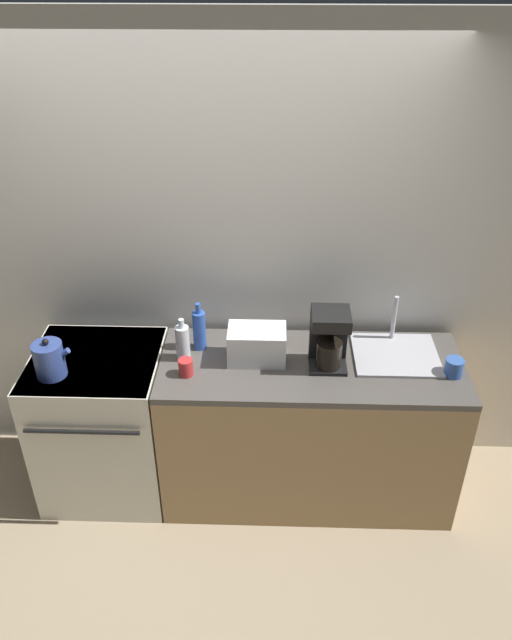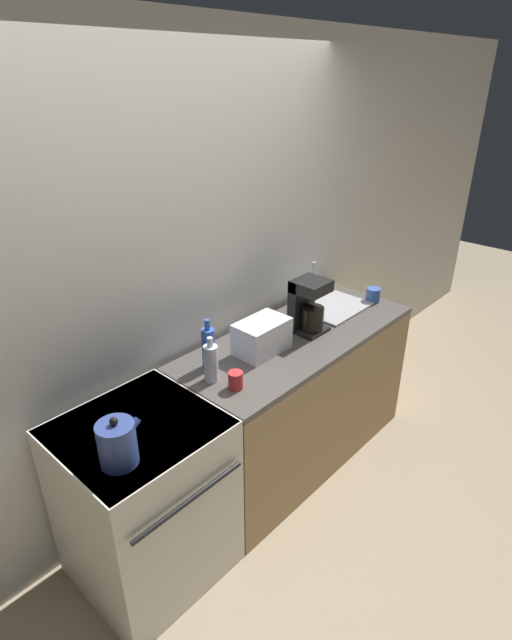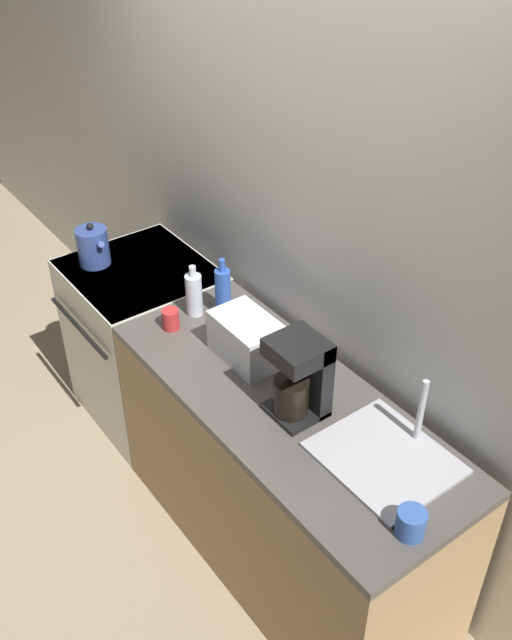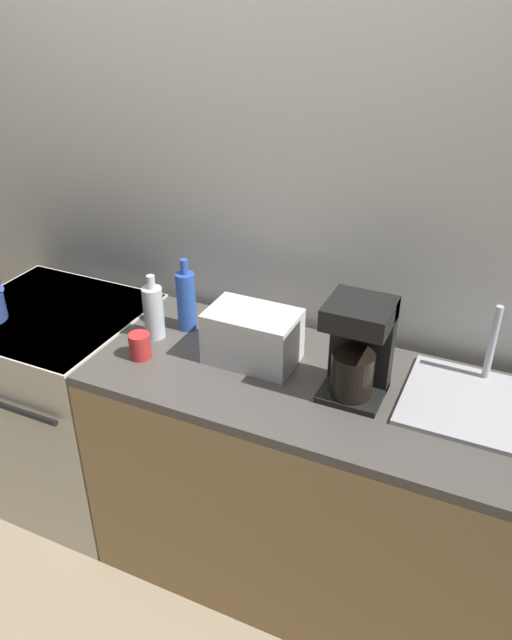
# 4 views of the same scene
# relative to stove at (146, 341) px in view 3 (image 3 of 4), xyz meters

# --- Properties ---
(ground_plane) EXTENTS (12.00, 12.00, 0.00)m
(ground_plane) POSITION_rel_stove_xyz_m (0.60, -0.33, -0.47)
(ground_plane) COLOR tan
(wall_back) EXTENTS (8.00, 0.05, 2.60)m
(wall_back) POSITION_rel_stove_xyz_m (0.60, 0.38, 0.83)
(wall_back) COLOR silver
(wall_back) RESTS_ON ground_plane
(stove) EXTENTS (0.70, 0.70, 0.92)m
(stove) POSITION_rel_stove_xyz_m (0.00, 0.00, 0.00)
(stove) COLOR silver
(stove) RESTS_ON ground_plane
(counter_block) EXTENTS (1.63, 0.65, 0.92)m
(counter_block) POSITION_rel_stove_xyz_m (1.18, -0.01, -0.01)
(counter_block) COLOR tan
(counter_block) RESTS_ON ground_plane
(kettle) EXTENTS (0.20, 0.16, 0.23)m
(kettle) POSITION_rel_stove_xyz_m (-0.18, -0.14, 0.54)
(kettle) COLOR #33478C
(kettle) RESTS_ON stove
(toaster) EXTENTS (0.31, 0.20, 0.19)m
(toaster) POSITION_rel_stove_xyz_m (0.88, 0.03, 0.54)
(toaster) COLOR white
(toaster) RESTS_ON counter_block
(coffee_maker) EXTENTS (0.20, 0.19, 0.33)m
(coffee_maker) POSITION_rel_stove_xyz_m (1.26, 0.00, 0.62)
(coffee_maker) COLOR black
(coffee_maker) RESTS_ON counter_block
(sink_tray) EXTENTS (0.46, 0.40, 0.28)m
(sink_tray) POSITION_rel_stove_xyz_m (1.64, 0.09, 0.46)
(sink_tray) COLOR #B7B7BC
(sink_tray) RESTS_ON counter_block
(bottle_blue) EXTENTS (0.07, 0.07, 0.28)m
(bottle_blue) POSITION_rel_stove_xyz_m (0.57, 0.13, 0.56)
(bottle_blue) COLOR #2D56B7
(bottle_blue) RESTS_ON counter_block
(bottle_clear) EXTENTS (0.07, 0.07, 0.25)m
(bottle_clear) POSITION_rel_stove_xyz_m (0.49, 0.02, 0.55)
(bottle_clear) COLOR silver
(bottle_clear) RESTS_ON counter_block
(cup_blue) EXTENTS (0.10, 0.10, 0.10)m
(cup_blue) POSITION_rel_stove_xyz_m (1.91, -0.08, 0.49)
(cup_blue) COLOR #3860B2
(cup_blue) RESTS_ON counter_block
(cup_red) EXTENTS (0.08, 0.08, 0.09)m
(cup_red) POSITION_rel_stove_xyz_m (0.52, -0.12, 0.49)
(cup_red) COLOR red
(cup_red) RESTS_ON counter_block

